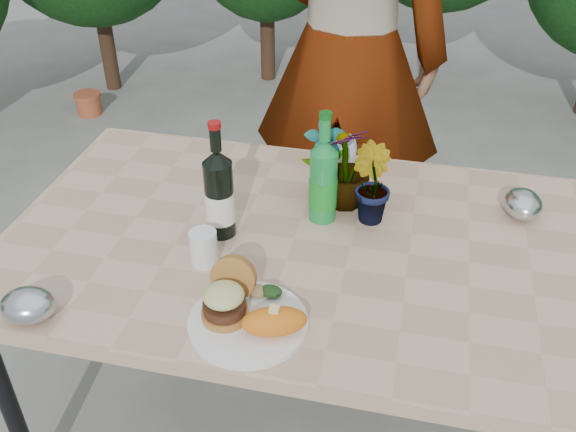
% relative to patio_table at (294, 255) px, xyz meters
% --- Properties ---
extents(ground, '(80.00, 80.00, 0.00)m').
position_rel_patio_table_xyz_m(ground, '(0.00, 0.00, -0.69)').
color(ground, slate).
rests_on(ground, ground).
extents(patio_table, '(1.60, 1.00, 0.75)m').
position_rel_patio_table_xyz_m(patio_table, '(0.00, 0.00, 0.00)').
color(patio_table, tan).
rests_on(patio_table, ground).
extents(dinner_plate, '(0.28, 0.28, 0.01)m').
position_rel_patio_table_xyz_m(dinner_plate, '(-0.03, -0.35, 0.06)').
color(dinner_plate, white).
rests_on(dinner_plate, patio_table).
extents(burger_stack, '(0.11, 0.16, 0.11)m').
position_rel_patio_table_xyz_m(burger_stack, '(-0.09, -0.33, 0.12)').
color(burger_stack, '#B7722D').
rests_on(burger_stack, dinner_plate).
extents(sweet_potato, '(0.17, 0.12, 0.06)m').
position_rel_patio_table_xyz_m(sweet_potato, '(0.04, -0.37, 0.10)').
color(sweet_potato, orange).
rests_on(sweet_potato, dinner_plate).
extents(grilled_veg, '(0.08, 0.05, 0.03)m').
position_rel_patio_table_xyz_m(grilled_veg, '(-0.02, -0.26, 0.09)').
color(grilled_veg, olive).
rests_on(grilled_veg, dinner_plate).
extents(wine_bottle, '(0.08, 0.08, 0.34)m').
position_rel_patio_table_xyz_m(wine_bottle, '(-0.20, -0.02, 0.18)').
color(wine_bottle, black).
rests_on(wine_bottle, patio_table).
extents(sparkling_water, '(0.08, 0.08, 0.33)m').
position_rel_patio_table_xyz_m(sparkling_water, '(0.06, 0.12, 0.18)').
color(sparkling_water, '#188537').
rests_on(sparkling_water, patio_table).
extents(plastic_cup, '(0.07, 0.07, 0.09)m').
position_rel_patio_table_xyz_m(plastic_cup, '(-0.21, -0.15, 0.10)').
color(plastic_cup, white).
rests_on(plastic_cup, patio_table).
extents(seedling_left, '(0.15, 0.14, 0.24)m').
position_rel_patio_table_xyz_m(seedling_left, '(0.04, 0.25, 0.18)').
color(seedling_left, '#23511B').
rests_on(seedling_left, patio_table).
extents(seedling_mid, '(0.16, 0.16, 0.23)m').
position_rel_patio_table_xyz_m(seedling_mid, '(0.18, 0.15, 0.17)').
color(seedling_mid, '#265D20').
rests_on(seedling_mid, patio_table).
extents(seedling_right, '(0.20, 0.20, 0.25)m').
position_rel_patio_table_xyz_m(seedling_right, '(0.11, 0.21, 0.18)').
color(seedling_right, '#28561D').
rests_on(seedling_right, patio_table).
extents(blue_bowl, '(0.14, 0.14, 0.10)m').
position_rel_patio_table_xyz_m(blue_bowl, '(0.05, 0.41, 0.11)').
color(blue_bowl, silver).
rests_on(blue_bowl, patio_table).
extents(foil_packet_left, '(0.14, 0.12, 0.08)m').
position_rel_patio_table_xyz_m(foil_packet_left, '(-0.54, -0.44, 0.10)').
color(foil_packet_left, '#AEB1B5').
rests_on(foil_packet_left, patio_table).
extents(foil_packet_right, '(0.13, 0.15, 0.08)m').
position_rel_patio_table_xyz_m(foil_packet_right, '(0.61, 0.25, 0.10)').
color(foil_packet_right, '#B5B7BC').
rests_on(foil_packet_right, patio_table).
extents(person, '(0.73, 0.49, 1.96)m').
position_rel_patio_table_xyz_m(person, '(0.02, 0.79, 0.29)').
color(person, '#9A644D').
rests_on(person, ground).
extents(terracotta_pot, '(0.17, 0.17, 0.14)m').
position_rel_patio_table_xyz_m(terracotta_pot, '(-1.77, 1.99, -0.62)').
color(terracotta_pot, '#AC4F2C').
rests_on(terracotta_pot, ground).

